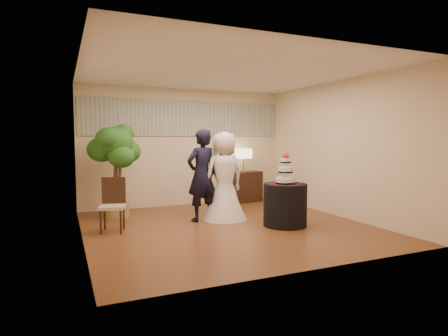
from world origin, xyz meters
name	(u,v)px	position (x,y,z in m)	size (l,w,h in m)	color
floor	(228,227)	(0.00, 0.00, 0.00)	(5.00, 5.00, 0.00)	brown
ceiling	(228,72)	(0.00, 0.00, 2.80)	(5.00, 5.00, 0.00)	white
wall_back	(186,147)	(0.00, 2.50, 1.40)	(5.00, 0.06, 2.80)	beige
wall_front	(312,157)	(0.00, -2.50, 1.40)	(5.00, 0.06, 2.80)	beige
wall_left	(80,153)	(-2.50, 0.00, 1.40)	(0.06, 5.00, 2.80)	beige
wall_right	(337,149)	(2.50, 0.00, 1.40)	(0.06, 5.00, 2.80)	beige
mural_border	(186,118)	(0.00, 2.48, 2.10)	(4.90, 0.02, 0.85)	#A1A799
groom	(202,175)	(-0.26, 0.66, 0.90)	(0.66, 0.43, 1.80)	black
bride	(224,176)	(0.20, 0.62, 0.88)	(0.91, 0.91, 1.76)	white
cake_table	(285,205)	(1.00, -0.37, 0.39)	(0.80, 0.80, 0.79)	black
wedding_cake	(286,169)	(1.00, -0.37, 1.07)	(0.36, 0.36, 0.56)	white
console	(243,187)	(1.46, 2.29, 0.39)	(0.93, 0.42, 0.78)	black
table_lamp	(243,160)	(1.46, 2.29, 1.07)	(0.32, 0.32, 0.58)	beige
ficus_tree	(115,170)	(-1.78, 1.60, 0.98)	(0.93, 0.93, 1.95)	#265E1D
side_chair	(112,205)	(-1.99, 0.43, 0.47)	(0.43, 0.45, 0.94)	black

